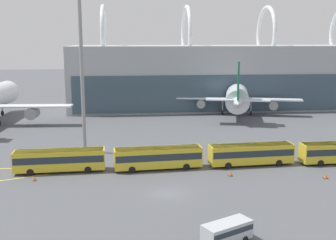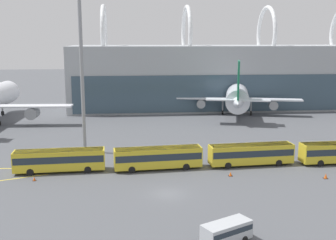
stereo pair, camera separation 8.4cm
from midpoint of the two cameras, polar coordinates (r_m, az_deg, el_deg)
The scene contains 12 objects.
ground_plane at distance 53.14m, azimuth 0.02°, elevation -9.95°, with size 440.00×440.00×0.00m, color #515459.
airliner_at_gate_far at distance 107.98m, azimuth 9.37°, elevation 3.42°, with size 31.57×34.38×14.20m.
shuttle_bus_0 at distance 62.85m, azimuth -14.42°, elevation -5.15°, with size 12.98×3.30×3.22m.
shuttle_bus_1 at distance 62.10m, azimuth -1.33°, elevation -4.99°, with size 13.04×3.71×3.22m.
shuttle_bus_2 at distance 65.22m, azimuth 11.22°, elevation -4.42°, with size 13.02×3.60×3.22m.
service_van_foreground at distance 41.24m, azimuth 8.01°, elevation -14.65°, with size 5.26×4.03×2.06m.
floodlight_mast at distance 70.64m, azimuth -11.68°, elevation 9.61°, with size 2.01×2.01×30.91m.
lane_stripe_0 at distance 66.61m, azimuth -19.40°, elevation -6.21°, with size 8.28×0.25×0.01m, color yellow.
lane_stripe_1 at distance 62.25m, azimuth -19.13°, elevation -7.40°, with size 7.28×0.25×0.01m, color yellow.
traffic_cone_0 at distance 60.41m, azimuth -17.62°, elevation -7.59°, with size 0.47×0.47×0.58m.
traffic_cone_1 at distance 60.16m, azimuth 8.51°, elevation -7.24°, with size 0.58×0.58×0.61m.
traffic_cone_2 at distance 62.41m, azimuth 20.62°, elevation -7.11°, with size 0.62×0.62×0.72m.
Camera 2 is at (-4.71, -49.40, 19.01)m, focal length 45.00 mm.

